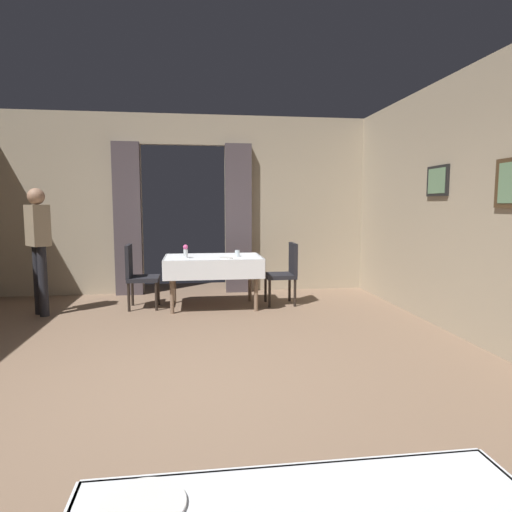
{
  "coord_description": "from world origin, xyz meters",
  "views": [
    {
      "loc": [
        0.16,
        -3.6,
        1.49
      ],
      "look_at": [
        0.71,
        0.37,
        1.04
      ],
      "focal_mm": 31.53,
      "sensor_mm": 36.0,
      "label": 1
    }
  ],
  "objects_px": {
    "chair_mid_right": "(285,270)",
    "person_waiter_by_doorway": "(38,240)",
    "dining_table_mid": "(213,263)",
    "glass_mid_b": "(237,253)",
    "plate_mid_c": "(226,258)",
    "plate_near_d": "(143,505)",
    "chair_mid_left": "(138,273)",
    "flower_vase_mid": "(186,251)"
  },
  "relations": [
    {
      "from": "flower_vase_mid",
      "to": "glass_mid_b",
      "type": "bearing_deg",
      "value": 6.53
    },
    {
      "from": "flower_vase_mid",
      "to": "plate_near_d",
      "type": "bearing_deg",
      "value": -90.17
    },
    {
      "from": "plate_mid_c",
      "to": "person_waiter_by_doorway",
      "type": "bearing_deg",
      "value": 177.96
    },
    {
      "from": "glass_mid_b",
      "to": "plate_mid_c",
      "type": "distance_m",
      "value": 0.27
    },
    {
      "from": "plate_mid_c",
      "to": "chair_mid_left",
      "type": "bearing_deg",
      "value": 165.38
    },
    {
      "from": "dining_table_mid",
      "to": "plate_near_d",
      "type": "relative_size",
      "value": 6.53
    },
    {
      "from": "plate_near_d",
      "to": "person_waiter_by_doorway",
      "type": "bearing_deg",
      "value": 110.08
    },
    {
      "from": "chair_mid_right",
      "to": "person_waiter_by_doorway",
      "type": "distance_m",
      "value": 3.48
    },
    {
      "from": "glass_mid_b",
      "to": "chair_mid_right",
      "type": "bearing_deg",
      "value": 9.13
    },
    {
      "from": "plate_near_d",
      "to": "flower_vase_mid",
      "type": "distance_m",
      "value": 5.32
    },
    {
      "from": "chair_mid_right",
      "to": "person_waiter_by_doorway",
      "type": "bearing_deg",
      "value": -176.26
    },
    {
      "from": "flower_vase_mid",
      "to": "chair_mid_left",
      "type": "bearing_deg",
      "value": 162.65
    },
    {
      "from": "dining_table_mid",
      "to": "chair_mid_right",
      "type": "bearing_deg",
      "value": 2.32
    },
    {
      "from": "dining_table_mid",
      "to": "chair_mid_right",
      "type": "xyz_separation_m",
      "value": [
        1.09,
        0.04,
        -0.14
      ]
    },
    {
      "from": "plate_near_d",
      "to": "glass_mid_b",
      "type": "distance_m",
      "value": 5.46
    },
    {
      "from": "dining_table_mid",
      "to": "flower_vase_mid",
      "type": "xyz_separation_m",
      "value": [
        -0.39,
        -0.16,
        0.2
      ]
    },
    {
      "from": "plate_near_d",
      "to": "person_waiter_by_doorway",
      "type": "height_order",
      "value": "person_waiter_by_doorway"
    },
    {
      "from": "flower_vase_mid",
      "to": "plate_mid_c",
      "type": "distance_m",
      "value": 0.58
    },
    {
      "from": "chair_mid_right",
      "to": "person_waiter_by_doorway",
      "type": "relative_size",
      "value": 0.54
    },
    {
      "from": "glass_mid_b",
      "to": "plate_near_d",
      "type": "bearing_deg",
      "value": -97.97
    },
    {
      "from": "person_waiter_by_doorway",
      "to": "dining_table_mid",
      "type": "bearing_deg",
      "value": 4.4
    },
    {
      "from": "flower_vase_mid",
      "to": "plate_mid_c",
      "type": "height_order",
      "value": "flower_vase_mid"
    },
    {
      "from": "chair_mid_left",
      "to": "person_waiter_by_doorway",
      "type": "xyz_separation_m",
      "value": [
        -1.26,
        -0.24,
        0.51
      ]
    },
    {
      "from": "chair_mid_left",
      "to": "glass_mid_b",
      "type": "xyz_separation_m",
      "value": [
        1.44,
        -0.13,
        0.28
      ]
    },
    {
      "from": "dining_table_mid",
      "to": "plate_mid_c",
      "type": "relative_size",
      "value": 7.14
    },
    {
      "from": "plate_near_d",
      "to": "glass_mid_b",
      "type": "relative_size",
      "value": 2.27
    },
    {
      "from": "chair_mid_right",
      "to": "glass_mid_b",
      "type": "height_order",
      "value": "chair_mid_right"
    },
    {
      "from": "plate_mid_c",
      "to": "plate_near_d",
      "type": "bearing_deg",
      "value": -96.29
    },
    {
      "from": "dining_table_mid",
      "to": "chair_mid_left",
      "type": "distance_m",
      "value": 1.1
    },
    {
      "from": "dining_table_mid",
      "to": "flower_vase_mid",
      "type": "distance_m",
      "value": 0.47
    },
    {
      "from": "chair_mid_right",
      "to": "glass_mid_b",
      "type": "xyz_separation_m",
      "value": [
        -0.74,
        -0.12,
        0.28
      ]
    },
    {
      "from": "plate_near_d",
      "to": "plate_mid_c",
      "type": "bearing_deg",
      "value": 83.71
    },
    {
      "from": "dining_table_mid",
      "to": "glass_mid_b",
      "type": "relative_size",
      "value": 14.82
    },
    {
      "from": "dining_table_mid",
      "to": "glass_mid_b",
      "type": "distance_m",
      "value": 0.38
    },
    {
      "from": "dining_table_mid",
      "to": "flower_vase_mid",
      "type": "bearing_deg",
      "value": -157.88
    },
    {
      "from": "glass_mid_b",
      "to": "person_waiter_by_doorway",
      "type": "bearing_deg",
      "value": -177.76
    },
    {
      "from": "flower_vase_mid",
      "to": "glass_mid_b",
      "type": "xyz_separation_m",
      "value": [
        0.74,
        0.08,
        -0.06
      ]
    },
    {
      "from": "person_waiter_by_doorway",
      "to": "plate_near_d",
      "type": "bearing_deg",
      "value": -69.92
    },
    {
      "from": "chair_mid_right",
      "to": "plate_mid_c",
      "type": "relative_size",
      "value": 4.72
    },
    {
      "from": "glass_mid_b",
      "to": "plate_mid_c",
      "type": "height_order",
      "value": "glass_mid_b"
    },
    {
      "from": "dining_table_mid",
      "to": "plate_near_d",
      "type": "bearing_deg",
      "value": -94.26
    },
    {
      "from": "dining_table_mid",
      "to": "person_waiter_by_doorway",
      "type": "xyz_separation_m",
      "value": [
        -2.34,
        -0.18,
        0.37
      ]
    }
  ]
}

